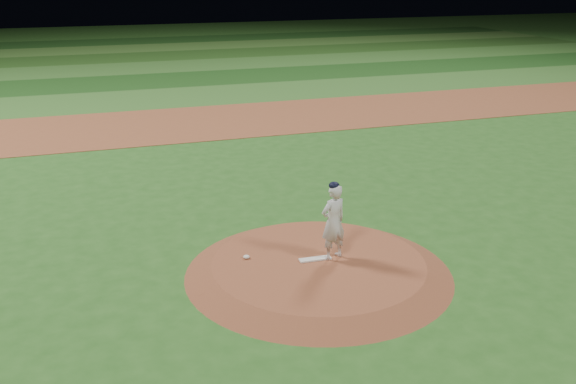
% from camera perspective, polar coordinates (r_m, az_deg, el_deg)
% --- Properties ---
extents(ground, '(120.00, 120.00, 0.00)m').
position_cam_1_polar(ground, '(13.38, 2.71, -7.18)').
color(ground, '#265A1D').
rests_on(ground, ground).
extents(infield_dirt_band, '(70.00, 6.00, 0.02)m').
position_cam_1_polar(infield_dirt_band, '(26.20, -8.30, 6.12)').
color(infield_dirt_band, brown).
rests_on(infield_dirt_band, ground).
extents(outfield_stripe_0, '(70.00, 5.00, 0.02)m').
position_cam_1_polar(outfield_stripe_0, '(31.52, -10.13, 8.28)').
color(outfield_stripe_0, '#316524').
rests_on(outfield_stripe_0, ground).
extents(outfield_stripe_1, '(70.00, 5.00, 0.02)m').
position_cam_1_polar(outfield_stripe_1, '(36.40, -11.33, 9.70)').
color(outfield_stripe_1, '#194315').
rests_on(outfield_stripe_1, ground).
extents(outfield_stripe_2, '(70.00, 5.00, 0.02)m').
position_cam_1_polar(outfield_stripe_2, '(41.30, -12.26, 10.77)').
color(outfield_stripe_2, '#306324').
rests_on(outfield_stripe_2, ground).
extents(outfield_stripe_3, '(70.00, 5.00, 0.02)m').
position_cam_1_polar(outfield_stripe_3, '(46.23, -13.00, 11.62)').
color(outfield_stripe_3, '#204817').
rests_on(outfield_stripe_3, ground).
extents(outfield_stripe_4, '(70.00, 5.00, 0.02)m').
position_cam_1_polar(outfield_stripe_4, '(51.17, -13.59, 12.30)').
color(outfield_stripe_4, '#376625').
rests_on(outfield_stripe_4, ground).
extents(outfield_stripe_5, '(70.00, 5.00, 0.02)m').
position_cam_1_polar(outfield_stripe_5, '(56.13, -14.09, 12.86)').
color(outfield_stripe_5, '#173F14').
rests_on(outfield_stripe_5, ground).
extents(pitchers_mound, '(5.50, 5.50, 0.25)m').
position_cam_1_polar(pitchers_mound, '(13.32, 2.72, -6.70)').
color(pitchers_mound, brown).
rests_on(pitchers_mound, ground).
extents(pitching_rubber, '(0.68, 0.19, 0.03)m').
position_cam_1_polar(pitching_rubber, '(13.35, 2.42, -5.97)').
color(pitching_rubber, white).
rests_on(pitching_rubber, pitchers_mound).
extents(rosin_bag, '(0.13, 0.13, 0.07)m').
position_cam_1_polar(rosin_bag, '(13.41, -3.72, -5.77)').
color(rosin_bag, white).
rests_on(rosin_bag, pitchers_mound).
extents(pitcher_on_mound, '(0.67, 0.54, 1.67)m').
position_cam_1_polar(pitcher_on_mound, '(13.13, 4.04, -2.60)').
color(pitcher_on_mound, silver).
rests_on(pitcher_on_mound, pitchers_mound).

